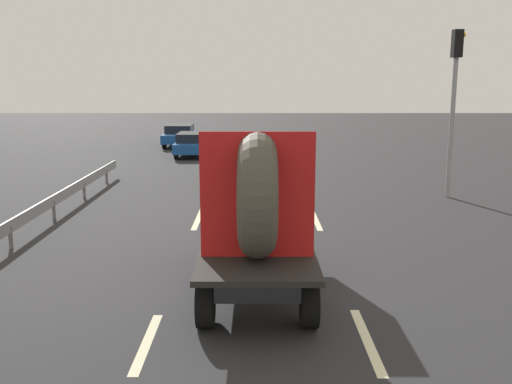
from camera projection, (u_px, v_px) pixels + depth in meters
ground_plane at (272, 289)px, 11.02m from camera, size 120.00×120.00×0.00m
flatbed_truck at (256, 206)px, 10.93m from camera, size 2.02×4.68×3.19m
distant_sedan at (191, 143)px, 30.21m from camera, size 1.64×3.82×1.25m
traffic_light at (453, 90)px, 18.95m from camera, size 0.42×0.36×5.64m
guardrail at (68, 192)px, 17.88m from camera, size 0.10×11.85×0.71m
lane_dash_left_near at (146, 343)px, 8.74m from camera, size 0.16×2.08×0.01m
lane_dash_left_far at (198, 218)px, 16.66m from camera, size 0.16×2.81×0.01m
lane_dash_right_near at (366, 340)px, 8.84m from camera, size 0.16×2.33×0.01m
lane_dash_right_far at (314, 218)px, 16.61m from camera, size 0.16×2.81×0.01m
oncoming_car at (179, 135)px, 34.72m from camera, size 1.73×4.03×1.31m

